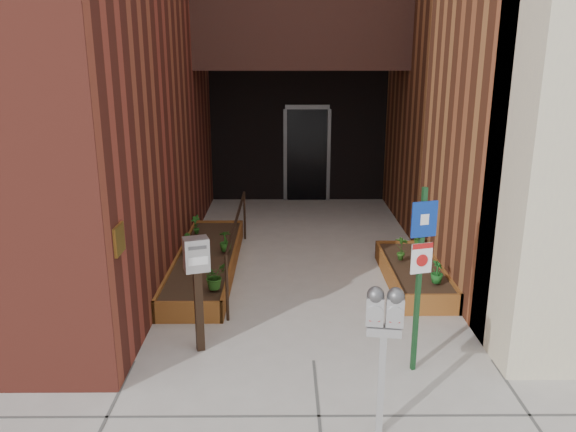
{
  "coord_description": "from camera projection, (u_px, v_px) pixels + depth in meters",
  "views": [
    {
      "loc": [
        -0.32,
        -5.56,
        3.29
      ],
      "look_at": [
        -0.27,
        1.8,
        1.16
      ],
      "focal_mm": 35.0,
      "sensor_mm": 36.0,
      "label": 1
    }
  ],
  "objects": [
    {
      "name": "ground",
      "position": [
        313.0,
        361.0,
        6.26
      ],
      "size": [
        80.0,
        80.0,
        0.0
      ],
      "primitive_type": "plane",
      "color": "#9E9991",
      "rests_on": "ground"
    },
    {
      "name": "planter_left",
      "position": [
        206.0,
        263.0,
        8.8
      ],
      "size": [
        0.9,
        3.6,
        0.3
      ],
      "color": "brown",
      "rests_on": "ground"
    },
    {
      "name": "planter_right",
      "position": [
        413.0,
        275.0,
        8.34
      ],
      "size": [
        0.8,
        2.2,
        0.3
      ],
      "color": "brown",
      "rests_on": "ground"
    },
    {
      "name": "handrail",
      "position": [
        237.0,
        227.0,
        8.59
      ],
      "size": [
        0.04,
        3.34,
        0.9
      ],
      "color": "black",
      "rests_on": "ground"
    },
    {
      "name": "parking_meter",
      "position": [
        384.0,
        322.0,
        4.76
      ],
      "size": [
        0.33,
        0.17,
        1.42
      ],
      "color": "#AEAEB1",
      "rests_on": "ground"
    },
    {
      "name": "sign_post",
      "position": [
        421.0,
        262.0,
        5.73
      ],
      "size": [
        0.27,
        0.1,
        2.03
      ],
      "color": "#163E1E",
      "rests_on": "ground"
    },
    {
      "name": "payment_dropbox",
      "position": [
        197.0,
        270.0,
        6.23
      ],
      "size": [
        0.32,
        0.27,
        1.36
      ],
      "color": "black",
      "rests_on": "ground"
    },
    {
      "name": "shrub_left_a",
      "position": [
        214.0,
        276.0,
        7.4
      ],
      "size": [
        0.45,
        0.45,
        0.36
      ],
      "primitive_type": "imported",
      "rotation": [
        0.0,
        0.0,
        0.95
      ],
      "color": "#235317",
      "rests_on": "planter_left"
    },
    {
      "name": "shrub_left_b",
      "position": [
        186.0,
        244.0,
        8.71
      ],
      "size": [
        0.23,
        0.23,
        0.32
      ],
      "primitive_type": "imported",
      "rotation": [
        0.0,
        0.0,
        1.92
      ],
      "color": "#205217",
      "rests_on": "planter_left"
    },
    {
      "name": "shrub_left_c",
      "position": [
        225.0,
        241.0,
        8.81
      ],
      "size": [
        0.23,
        0.23,
        0.34
      ],
      "primitive_type": "imported",
      "rotation": [
        0.0,
        0.0,
        3.37
      ],
      "color": "#225919",
      "rests_on": "planter_left"
    },
    {
      "name": "shrub_left_d",
      "position": [
        196.0,
        224.0,
        9.67
      ],
      "size": [
        0.25,
        0.25,
        0.33
      ],
      "primitive_type": "imported",
      "rotation": [
        0.0,
        0.0,
        5.65
      ],
      "color": "#1E5819",
      "rests_on": "planter_left"
    },
    {
      "name": "shrub_right_a",
      "position": [
        437.0,
        272.0,
        7.59
      ],
      "size": [
        0.24,
        0.24,
        0.31
      ],
      "primitive_type": "imported",
      "rotation": [
        0.0,
        0.0,
        1.01
      ],
      "color": "#19581D",
      "rests_on": "planter_right"
    },
    {
      "name": "shrub_right_b",
      "position": [
        402.0,
        248.0,
        8.43
      ],
      "size": [
        0.27,
        0.27,
        0.38
      ],
      "primitive_type": "imported",
      "rotation": [
        0.0,
        0.0,
        2.6
      ],
      "color": "#265718",
      "rests_on": "planter_right"
    },
    {
      "name": "shrub_right_c",
      "position": [
        420.0,
        238.0,
        9.0
      ],
      "size": [
        0.35,
        0.35,
        0.29
      ],
      "primitive_type": "imported",
      "rotation": [
        0.0,
        0.0,
        4.25
      ],
      "color": "#285E1A",
      "rests_on": "planter_right"
    }
  ]
}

